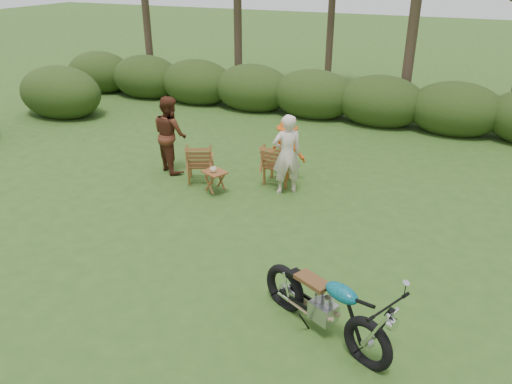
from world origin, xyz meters
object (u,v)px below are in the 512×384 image
at_px(cup, 213,170).
at_px(child, 286,177).
at_px(motorcycle, 322,331).
at_px(lawn_chair_right, 279,183).
at_px(lawn_chair_left, 201,181).
at_px(side_table, 215,182).
at_px(adult_b, 173,170).
at_px(adult_a, 286,192).

bearing_deg(cup, child, 53.29).
bearing_deg(motorcycle, lawn_chair_right, 144.35).
distance_m(lawn_chair_left, side_table, 0.76).
xyz_separation_m(motorcycle, child, (-2.18, 4.48, 0.00)).
relative_size(motorcycle, adult_b, 1.16).
relative_size(motorcycle, cup, 15.02).
xyz_separation_m(adult_a, adult_b, (-2.75, 0.07, 0.00)).
bearing_deg(motorcycle, adult_b, 166.70).
xyz_separation_m(cup, adult_a, (1.30, 0.67, -0.53)).
bearing_deg(lawn_chair_right, adult_b, 7.35).
distance_m(motorcycle, adult_b, 6.04).
distance_m(motorcycle, cup, 4.49).
bearing_deg(side_table, adult_a, 26.14).
xyz_separation_m(lawn_chair_left, adult_a, (1.86, 0.20, 0.00)).
relative_size(lawn_chair_right, adult_a, 0.55).
bearing_deg(adult_b, adult_a, -149.78).
xyz_separation_m(cup, adult_b, (-1.46, 0.75, -0.53)).
height_order(side_table, child, child).
distance_m(side_table, adult_a, 1.46).
bearing_deg(side_table, lawn_chair_left, 142.90).
height_order(cup, adult_b, adult_b).
bearing_deg(lawn_chair_left, child, -174.80).
bearing_deg(lawn_chair_right, adult_a, 130.54).
xyz_separation_m(lawn_chair_right, cup, (-1.00, -1.03, 0.53)).
height_order(motorcycle, side_table, motorcycle).
height_order(lawn_chair_left, cup, cup).
bearing_deg(motorcycle, child, 142.07).
relative_size(side_table, cup, 3.67).
xyz_separation_m(motorcycle, lawn_chair_right, (-2.21, 4.12, 0.00)).
bearing_deg(child, lawn_chair_right, 89.02).
bearing_deg(adult_a, lawn_chair_right, -88.40).
relative_size(motorcycle, side_table, 4.09).
bearing_deg(lawn_chair_right, child, -94.94).
xyz_separation_m(motorcycle, cup, (-3.21, 3.09, 0.53)).
xyz_separation_m(adult_a, child, (-0.26, 0.71, 0.00)).
relative_size(cup, adult_a, 0.08).
bearing_deg(adult_b, child, -133.85).
bearing_deg(cup, lawn_chair_right, 45.97).
height_order(lawn_chair_left, adult_b, adult_b).
xyz_separation_m(side_table, cup, (-0.01, -0.04, 0.29)).
bearing_deg(adult_b, cup, -175.46).
relative_size(lawn_chair_left, adult_b, 0.52).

